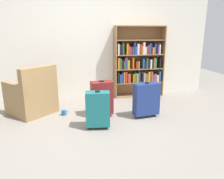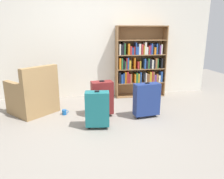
# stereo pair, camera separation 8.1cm
# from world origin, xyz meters

# --- Properties ---
(ground_plane) EXTENTS (9.78, 9.78, 0.00)m
(ground_plane) POSITION_xyz_m (0.00, 0.00, 0.00)
(ground_plane) COLOR gray
(back_wall) EXTENTS (5.59, 0.10, 2.60)m
(back_wall) POSITION_xyz_m (0.00, 1.92, 1.30)
(back_wall) COLOR silver
(back_wall) RESTS_ON ground
(bookshelf) EXTENTS (1.14, 0.29, 1.61)m
(bookshelf) POSITION_xyz_m (1.09, 1.71, 0.79)
(bookshelf) COLOR olive
(bookshelf) RESTS_ON ground
(armchair) EXTENTS (0.99, 0.99, 0.90)m
(armchair) POSITION_xyz_m (-1.17, 0.97, 0.32)
(armchair) COLOR #9E7A4C
(armchair) RESTS_ON ground
(mug) EXTENTS (0.12, 0.08, 0.10)m
(mug) POSITION_xyz_m (-0.61, 0.75, 0.05)
(mug) COLOR #1959A5
(mug) RESTS_ON ground
(suitcase_teal) EXTENTS (0.39, 0.24, 0.61)m
(suitcase_teal) POSITION_xyz_m (-0.07, 0.09, 0.32)
(suitcase_teal) COLOR #19666B
(suitcase_teal) RESTS_ON ground
(suitcase_navy_blue) EXTENTS (0.47, 0.24, 0.64)m
(suitcase_navy_blue) POSITION_xyz_m (0.83, 0.40, 0.33)
(suitcase_navy_blue) COLOR navy
(suitcase_navy_blue) RESTS_ON ground
(suitcase_dark_red) EXTENTS (0.40, 0.27, 0.66)m
(suitcase_dark_red) POSITION_xyz_m (0.07, 0.60, 0.34)
(suitcase_dark_red) COLOR maroon
(suitcase_dark_red) RESTS_ON ground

